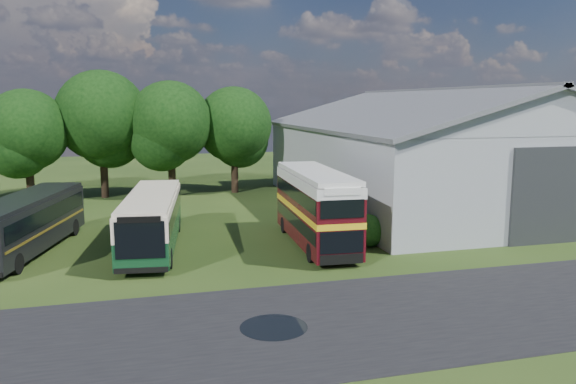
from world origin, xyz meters
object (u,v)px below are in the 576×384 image
object	(u,v)px
bus_green_single	(152,220)
bus_maroon_double	(316,208)
bus_dark_single	(26,223)
storage_shed	(436,145)

from	to	relation	value
bus_green_single	bus_maroon_double	bearing A→B (deg)	-2.69
bus_maroon_double	bus_dark_single	xyz separation A→B (m)	(-13.89, 2.28, -0.45)
bus_maroon_double	bus_green_single	bearing A→B (deg)	173.25
bus_dark_single	bus_green_single	bearing A→B (deg)	4.69
bus_maroon_double	bus_dark_single	size ratio (longest dim) A/B	0.88
bus_green_single	bus_dark_single	distance (m)	5.94
storage_shed	bus_green_single	world-z (taller)	storage_shed
bus_green_single	bus_maroon_double	world-z (taller)	bus_maroon_double
bus_maroon_double	storage_shed	bearing A→B (deg)	40.73
storage_shed	bus_dark_single	world-z (taller)	storage_shed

